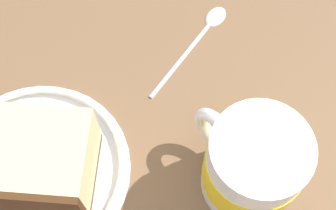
# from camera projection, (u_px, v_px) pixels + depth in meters

# --- Properties ---
(ground_plane) EXTENTS (1.33, 1.33, 0.04)m
(ground_plane) POSITION_uv_depth(u_px,v_px,m) (129.00, 165.00, 0.47)
(ground_plane) COLOR brown
(small_plate) EXTENTS (0.18, 0.18, 0.01)m
(small_plate) POSITION_uv_depth(u_px,v_px,m) (35.00, 169.00, 0.45)
(small_plate) COLOR white
(small_plate) RESTS_ON ground_plane
(cake_slice) EXTENTS (0.14, 0.14, 0.06)m
(cake_slice) POSITION_uv_depth(u_px,v_px,m) (25.00, 161.00, 0.42)
(cake_slice) COLOR #472814
(cake_slice) RESTS_ON small_plate
(tea_mug) EXTENTS (0.08, 0.11, 0.10)m
(tea_mug) POSITION_uv_depth(u_px,v_px,m) (252.00, 166.00, 0.41)
(tea_mug) COLOR white
(tea_mug) RESTS_ON ground_plane
(teaspoon) EXTENTS (0.14, 0.03, 0.01)m
(teaspoon) POSITION_uv_depth(u_px,v_px,m) (203.00, 30.00, 0.52)
(teaspoon) COLOR silver
(teaspoon) RESTS_ON ground_plane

